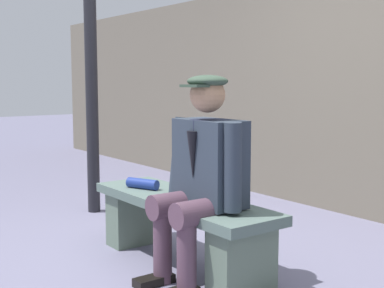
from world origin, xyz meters
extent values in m
plane|color=slate|center=(0.00, 0.00, 0.00)|extent=(30.00, 30.00, 0.00)
cube|color=#536760|center=(0.00, 0.00, 0.42)|extent=(1.49, 0.44, 0.06)
cube|color=slate|center=(-0.58, 0.00, 0.19)|extent=(0.19, 0.37, 0.39)
cube|color=slate|center=(0.58, 0.00, 0.19)|extent=(0.19, 0.37, 0.39)
cube|color=#2D3745|center=(-0.29, 0.00, 0.71)|extent=(0.44, 0.24, 0.50)
cylinder|color=#1E2338|center=(-0.29, 0.00, 0.93)|extent=(0.24, 0.24, 0.06)
cone|color=black|center=(-0.29, 0.12, 0.76)|extent=(0.07, 0.07, 0.28)
sphere|color=tan|center=(-0.29, 0.02, 1.10)|extent=(0.21, 0.21, 0.21)
ellipsoid|color=#334637|center=(-0.29, 0.02, 1.18)|extent=(0.24, 0.24, 0.07)
cube|color=#334637|center=(-0.29, 0.11, 1.15)|extent=(0.16, 0.09, 0.02)
cylinder|color=#573C4C|center=(-0.41, 0.13, 0.46)|extent=(0.15, 0.40, 0.15)
cylinder|color=#573C4C|center=(-0.41, 0.26, 0.23)|extent=(0.11, 0.11, 0.46)
cylinder|color=#2D3745|center=(-0.54, 0.04, 0.71)|extent=(0.10, 0.11, 0.49)
cylinder|color=#573C4C|center=(-0.17, 0.13, 0.46)|extent=(0.15, 0.40, 0.15)
cylinder|color=#573C4C|center=(-0.17, 0.26, 0.23)|extent=(0.11, 0.11, 0.46)
cube|color=black|center=(-0.17, 0.32, 0.03)|extent=(0.10, 0.24, 0.05)
cylinder|color=#2D3745|center=(-0.05, 0.04, 0.71)|extent=(0.11, 0.17, 0.50)
cylinder|color=navy|center=(0.37, 0.06, 0.48)|extent=(0.24, 0.15, 0.07)
cube|color=#6E6657|center=(0.00, -2.05, 1.06)|extent=(12.00, 0.24, 2.12)
cylinder|color=black|center=(1.63, -0.19, 1.37)|extent=(0.11, 0.11, 2.74)
camera|label=1|loc=(-2.70, 1.90, 1.18)|focal=49.83mm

